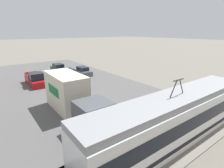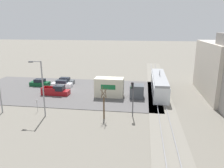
{
  "view_description": "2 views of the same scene",
  "coord_description": "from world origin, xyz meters",
  "px_view_note": "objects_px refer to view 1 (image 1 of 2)",
  "views": [
    {
      "loc": [
        8.83,
        26.36,
        7.84
      ],
      "look_at": [
        -1.58,
        12.28,
        2.46
      ],
      "focal_mm": 28.0,
      "sensor_mm": 36.0,
      "label": 1
    },
    {
      "loc": [
        42.84,
        16.6,
        13.54
      ],
      "look_at": [
        3.68,
        10.85,
        2.87
      ],
      "focal_mm": 35.0,
      "sensor_mm": 36.0,
      "label": 2
    }
  ],
  "objects_px": {
    "box_truck": "(72,96)",
    "sedan_car_2": "(69,74)",
    "pickup_truck": "(36,80)",
    "light_rail_tram": "(174,118)",
    "sedan_car_0": "(58,68)",
    "sedan_car_1": "(83,71)"
  },
  "relations": [
    {
      "from": "box_truck",
      "to": "light_rail_tram",
      "type": "bearing_deg",
      "value": 115.99
    },
    {
      "from": "box_truck",
      "to": "sedan_car_1",
      "type": "distance_m",
      "value": 15.55
    },
    {
      "from": "sedan_car_2",
      "to": "sedan_car_1",
      "type": "bearing_deg",
      "value": 6.55
    },
    {
      "from": "light_rail_tram",
      "to": "pickup_truck",
      "type": "height_order",
      "value": "light_rail_tram"
    },
    {
      "from": "light_rail_tram",
      "to": "sedan_car_0",
      "type": "distance_m",
      "value": 26.81
    },
    {
      "from": "box_truck",
      "to": "sedan_car_1",
      "type": "xyz_separation_m",
      "value": [
        -8.0,
        -13.29,
        -1.09
      ]
    },
    {
      "from": "light_rail_tram",
      "to": "sedan_car_1",
      "type": "relative_size",
      "value": 3.53
    },
    {
      "from": "pickup_truck",
      "to": "sedan_car_2",
      "type": "bearing_deg",
      "value": -170.07
    },
    {
      "from": "sedan_car_0",
      "to": "sedan_car_2",
      "type": "relative_size",
      "value": 0.94
    },
    {
      "from": "box_truck",
      "to": "sedan_car_0",
      "type": "relative_size",
      "value": 2.17
    },
    {
      "from": "sedan_car_1",
      "to": "sedan_car_0",
      "type": "bearing_deg",
      "value": -61.67
    },
    {
      "from": "light_rail_tram",
      "to": "pickup_truck",
      "type": "xyz_separation_m",
      "value": [
        4.6,
        -20.45,
        -0.96
      ]
    },
    {
      "from": "light_rail_tram",
      "to": "sedan_car_0",
      "type": "height_order",
      "value": "light_rail_tram"
    },
    {
      "from": "sedan_car_1",
      "to": "sedan_car_2",
      "type": "xyz_separation_m",
      "value": [
        2.85,
        0.33,
        0.02
      ]
    },
    {
      "from": "box_truck",
      "to": "sedan_car_2",
      "type": "height_order",
      "value": "box_truck"
    },
    {
      "from": "sedan_car_1",
      "to": "box_truck",
      "type": "bearing_deg",
      "value": 58.97
    },
    {
      "from": "pickup_truck",
      "to": "sedan_car_2",
      "type": "relative_size",
      "value": 1.19
    },
    {
      "from": "light_rail_tram",
      "to": "sedan_car_2",
      "type": "distance_m",
      "value": 21.49
    },
    {
      "from": "light_rail_tram",
      "to": "sedan_car_1",
      "type": "xyz_separation_m",
      "value": [
        -3.87,
        -21.76,
        -1.08
      ]
    },
    {
      "from": "pickup_truck",
      "to": "sedan_car_0",
      "type": "bearing_deg",
      "value": -132.45
    },
    {
      "from": "box_truck",
      "to": "pickup_truck",
      "type": "distance_m",
      "value": 12.03
    },
    {
      "from": "pickup_truck",
      "to": "sedan_car_0",
      "type": "xyz_separation_m",
      "value": [
        -5.78,
        -6.31,
        -0.07
      ]
    }
  ]
}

